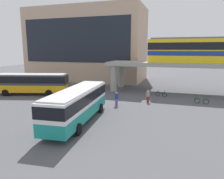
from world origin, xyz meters
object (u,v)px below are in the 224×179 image
object	(u,v)px
station_building	(87,45)
pedestrian_by_bike_rack	(116,99)
bus_main	(78,102)
pedestrian_near_building	(148,97)
pedestrian_walking_across	(67,94)
bus_secondary	(31,82)
train	(213,50)
bicycle_green	(202,101)
bicycle_black	(161,94)

from	to	relation	value
station_building	pedestrian_by_bike_rack	bearing A→B (deg)	-57.31
bus_main	pedestrian_near_building	xyz separation A→B (m)	(5.20, 9.85, -1.20)
station_building	pedestrian_walking_across	size ratio (longest dim) A/B	14.83
bus_secondary	pedestrian_by_bike_rack	size ratio (longest dim) A/B	6.47
bus_main	pedestrian_by_bike_rack	world-z (taller)	bus_main
pedestrian_near_building	bus_secondary	bearing A→B (deg)	-178.11
train	bus_secondary	distance (m)	28.03
pedestrian_walking_across	pedestrian_by_bike_rack	bearing A→B (deg)	-5.91
bicycle_green	bicycle_black	bearing A→B (deg)	152.98
pedestrian_walking_across	station_building	bearing A→B (deg)	107.07
bus_secondary	pedestrian_near_building	xyz separation A→B (m)	(17.88, 0.59, -1.20)
bus_main	pedestrian_by_bike_rack	xyz separation A→B (m)	(1.75, 6.96, -1.16)
station_building	bicycle_green	distance (m)	30.15
bus_main	pedestrian_by_bike_rack	bearing A→B (deg)	75.93
bus_main	bus_secondary	distance (m)	15.70
bus_main	train	bearing A→B (deg)	53.15
station_building	pedestrian_by_bike_rack	size ratio (longest dim) A/B	14.85
station_building	bicycle_black	size ratio (longest dim) A/B	15.25
bus_main	bicycle_green	world-z (taller)	bus_main
station_building	bicycle_green	bearing A→B (deg)	-35.46
train	pedestrian_walking_across	world-z (taller)	train
bicycle_black	pedestrian_near_building	world-z (taller)	pedestrian_near_building
bicycle_black	pedestrian_by_bike_rack	bearing A→B (deg)	-124.17
train	pedestrian_near_building	world-z (taller)	train
bicycle_green	pedestrian_by_bike_rack	xyz separation A→B (m)	(-10.14, -4.29, 0.47)
train	bicycle_green	bearing A→B (deg)	-103.46
bicycle_green	bicycle_black	xyz separation A→B (m)	(-5.37, 2.74, 0.00)
pedestrian_by_bike_rack	pedestrian_walking_across	bearing A→B (deg)	174.09
train	bicycle_green	distance (m)	9.50
train	bicycle_green	xyz separation A→B (m)	(-1.62, -6.77, -6.47)
station_building	bicycle_green	xyz separation A→B (m)	(23.76, -16.93, -7.58)
pedestrian_by_bike_rack	bicycle_black	bearing A→B (deg)	55.83
bus_main	pedestrian_by_bike_rack	size ratio (longest dim) A/B	6.41
train	bus_secondary	world-z (taller)	train
station_building	bicycle_black	distance (m)	24.44
train	bicycle_green	world-z (taller)	train
bus_main	pedestrian_near_building	size ratio (longest dim) A/B	6.69
pedestrian_by_bike_rack	bus_secondary	bearing A→B (deg)	170.94
station_building	bus_secondary	world-z (taller)	station_building
pedestrian_by_bike_rack	pedestrian_walking_across	distance (m)	7.38
train	pedestrian_walking_across	bearing A→B (deg)	-151.66
bicycle_black	bicycle_green	bearing A→B (deg)	-27.02
bicycle_black	pedestrian_near_building	xyz separation A→B (m)	(-1.32, -4.14, 0.43)
bus_main	station_building	bearing A→B (deg)	112.85
pedestrian_near_building	station_building	bearing A→B (deg)	132.97
pedestrian_by_bike_rack	pedestrian_walking_across	size ratio (longest dim) A/B	1.00
station_building	pedestrian_near_building	bearing A→B (deg)	-47.03
bus_main	pedestrian_walking_across	bearing A→B (deg)	125.90
bus_secondary	bicycle_green	distance (m)	24.70
station_building	pedestrian_near_building	size ratio (longest dim) A/B	15.49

